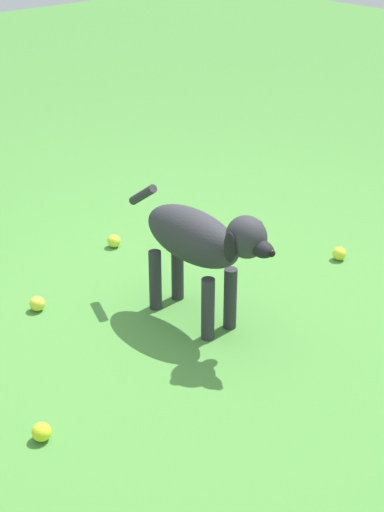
{
  "coord_description": "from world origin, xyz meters",
  "views": [
    {
      "loc": [
        -1.97,
        -2.32,
        1.73
      ],
      "look_at": [
        -0.06,
        -0.21,
        0.29
      ],
      "focal_mm": 55.05,
      "sensor_mm": 36.0,
      "label": 1
    }
  ],
  "objects_px": {
    "tennis_ball_4": "(339,254)",
    "tennis_ball_2": "(254,237)",
    "tennis_ball_3": "(37,304)",
    "tennis_ball_0": "(41,432)",
    "dog": "(200,242)",
    "tennis_ball_1": "(114,241)"
  },
  "relations": [
    {
      "from": "tennis_ball_2",
      "to": "tennis_ball_1",
      "type": "bearing_deg",
      "value": 141.96
    },
    {
      "from": "tennis_ball_2",
      "to": "tennis_ball_3",
      "type": "xyz_separation_m",
      "value": [
        -1.18,
        0.16,
        0.0
      ]
    },
    {
      "from": "tennis_ball_1",
      "to": "tennis_ball_3",
      "type": "xyz_separation_m",
      "value": [
        -0.62,
        -0.28,
        0.0
      ]
    },
    {
      "from": "dog",
      "to": "tennis_ball_3",
      "type": "bearing_deg",
      "value": -139.78
    },
    {
      "from": "dog",
      "to": "tennis_ball_0",
      "type": "xyz_separation_m",
      "value": [
        -0.9,
        -0.2,
        -0.34
      ]
    },
    {
      "from": "tennis_ball_4",
      "to": "tennis_ball_2",
      "type": "bearing_deg",
      "value": 112.3
    },
    {
      "from": "tennis_ball_2",
      "to": "tennis_ball_0",
      "type": "bearing_deg",
      "value": -160.37
    },
    {
      "from": "tennis_ball_2",
      "to": "tennis_ball_3",
      "type": "height_order",
      "value": "same"
    },
    {
      "from": "dog",
      "to": "tennis_ball_3",
      "type": "height_order",
      "value": "dog"
    },
    {
      "from": "tennis_ball_0",
      "to": "tennis_ball_3",
      "type": "xyz_separation_m",
      "value": [
        0.45,
        0.74,
        0.0
      ]
    },
    {
      "from": "tennis_ball_3",
      "to": "tennis_ball_4",
      "type": "relative_size",
      "value": 1.0
    },
    {
      "from": "tennis_ball_2",
      "to": "tennis_ball_4",
      "type": "bearing_deg",
      "value": -67.7
    },
    {
      "from": "dog",
      "to": "tennis_ball_3",
      "type": "xyz_separation_m",
      "value": [
        -0.46,
        0.54,
        -0.34
      ]
    },
    {
      "from": "tennis_ball_1",
      "to": "tennis_ball_2",
      "type": "bearing_deg",
      "value": -38.04
    },
    {
      "from": "tennis_ball_2",
      "to": "tennis_ball_3",
      "type": "bearing_deg",
      "value": 172.3
    },
    {
      "from": "tennis_ball_2",
      "to": "dog",
      "type": "bearing_deg",
      "value": -152.42
    },
    {
      "from": "tennis_ball_1",
      "to": "tennis_ball_4",
      "type": "relative_size",
      "value": 1.0
    },
    {
      "from": "dog",
      "to": "tennis_ball_1",
      "type": "xyz_separation_m",
      "value": [
        0.16,
        0.81,
        -0.34
      ]
    },
    {
      "from": "tennis_ball_0",
      "to": "tennis_ball_4",
      "type": "xyz_separation_m",
      "value": [
        1.79,
        0.17,
        0.0
      ]
    },
    {
      "from": "tennis_ball_3",
      "to": "tennis_ball_0",
      "type": "bearing_deg",
      "value": -121.15
    },
    {
      "from": "tennis_ball_0",
      "to": "tennis_ball_3",
      "type": "distance_m",
      "value": 0.86
    },
    {
      "from": "dog",
      "to": "tennis_ball_2",
      "type": "distance_m",
      "value": 0.88
    }
  ]
}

